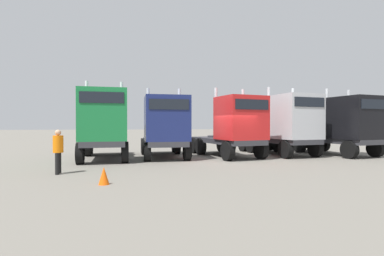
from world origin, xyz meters
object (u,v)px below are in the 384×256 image
Objects in this scene: semi_truck_green at (104,125)px; semi_truck_red at (235,127)px; semi_truck_silver at (289,124)px; traffic_cone_mid at (104,176)px; visitor_in_hivis at (58,148)px; semi_truck_black at (346,126)px; semi_truck_navy at (165,127)px.

semi_truck_red is at bearing 87.32° from semi_truck_green.
semi_truck_silver is at bearing 89.41° from semi_truck_green.
semi_truck_silver reaches higher than traffic_cone_mid.
visitor_in_hivis is (-12.57, -4.69, -0.95)m from semi_truck_silver.
semi_truck_silver reaches higher than semi_truck_black.
semi_truck_navy is at bearing 69.27° from traffic_cone_mid.
semi_truck_green is 14.80m from semi_truck_black.
semi_truck_black is (14.80, -0.09, -0.08)m from semi_truck_green.
semi_truck_green is at bearing 96.22° from traffic_cone_mid.
visitor_in_hivis is (-16.14, -4.04, -0.87)m from semi_truck_black.
semi_truck_green is 1.06× the size of semi_truck_navy.
semi_truck_green is 4.43m from visitor_in_hivis.
visitor_in_hivis is at bearing -47.26° from semi_truck_navy.
semi_truck_black is 15.60m from traffic_cone_mid.
semi_truck_red is 9.84m from visitor_in_hivis.
semi_truck_green is 6.86m from traffic_cone_mid.
semi_truck_red is at bearing -92.63° from semi_truck_silver.
semi_truck_silver is (11.24, 0.57, 0.01)m from semi_truck_green.
semi_truck_silver is 11.00× the size of traffic_cone_mid.
semi_truck_black is 16.66m from visitor_in_hivis.
semi_truck_navy is 7.73m from traffic_cone_mid.
visitor_in_hivis is 3.05× the size of traffic_cone_mid.
semi_truck_navy is at bearing 45.69° from visitor_in_hivis.
semi_truck_black is at bearing 15.62° from visitor_in_hivis.
semi_truck_red is 3.76m from semi_truck_silver.
semi_truck_green is at bearing -102.12° from semi_truck_black.
semi_truck_green reaches higher than semi_truck_navy.
semi_truck_silver is 3.61× the size of visitor_in_hivis.
semi_truck_navy is 11.42m from semi_truck_black.
visitor_in_hivis is 3.31m from traffic_cone_mid.
semi_truck_black is 3.79× the size of visitor_in_hivis.
traffic_cone_mid is (-2.68, -7.07, -1.57)m from semi_truck_navy.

